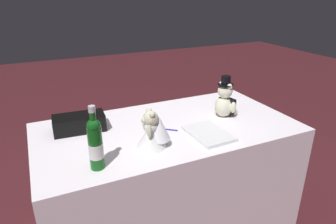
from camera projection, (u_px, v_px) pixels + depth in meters
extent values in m
plane|color=#47191E|center=(168.00, 223.00, 2.22)|extent=(12.00, 12.00, 0.00)
cube|color=white|center=(168.00, 178.00, 2.07)|extent=(1.64, 0.85, 0.79)
ellipsoid|color=beige|center=(224.00, 107.00, 2.05)|extent=(0.13, 0.11, 0.14)
cube|color=black|center=(227.00, 105.00, 2.07)|extent=(0.08, 0.12, 0.10)
sphere|color=beige|center=(225.00, 91.00, 2.00)|extent=(0.10, 0.10, 0.10)
sphere|color=beige|center=(229.00, 91.00, 2.03)|extent=(0.04, 0.04, 0.04)
sphere|color=beige|center=(230.00, 87.00, 1.96)|extent=(0.04, 0.04, 0.04)
sphere|color=beige|center=(222.00, 84.00, 2.01)|extent=(0.04, 0.04, 0.04)
ellipsoid|color=beige|center=(233.00, 107.00, 2.00)|extent=(0.04, 0.04, 0.08)
ellipsoid|color=beige|center=(218.00, 102.00, 2.10)|extent=(0.04, 0.04, 0.08)
sphere|color=beige|center=(234.00, 112.00, 2.08)|extent=(0.05, 0.05, 0.05)
sphere|color=beige|center=(226.00, 109.00, 2.13)|extent=(0.05, 0.05, 0.05)
cylinder|color=black|center=(226.00, 84.00, 1.99)|extent=(0.10, 0.10, 0.01)
cylinder|color=black|center=(226.00, 80.00, 1.97)|extent=(0.06, 0.06, 0.05)
cone|color=white|center=(151.00, 136.00, 1.65)|extent=(0.17, 0.17, 0.14)
ellipsoid|color=white|center=(151.00, 126.00, 1.63)|extent=(0.08, 0.07, 0.06)
sphere|color=beige|center=(151.00, 118.00, 1.61)|extent=(0.08, 0.08, 0.08)
sphere|color=beige|center=(144.00, 120.00, 1.61)|extent=(0.04, 0.04, 0.04)
sphere|color=beige|center=(149.00, 111.00, 1.63)|extent=(0.03, 0.03, 0.03)
sphere|color=beige|center=(152.00, 115.00, 1.58)|extent=(0.03, 0.03, 0.03)
ellipsoid|color=beige|center=(145.00, 124.00, 1.67)|extent=(0.03, 0.03, 0.08)
ellipsoid|color=beige|center=(149.00, 131.00, 1.59)|extent=(0.03, 0.03, 0.08)
cone|color=white|center=(159.00, 127.00, 1.65)|extent=(0.14, 0.14, 0.14)
cylinder|color=#125418|center=(96.00, 148.00, 1.44)|extent=(0.07, 0.07, 0.22)
sphere|color=#125418|center=(94.00, 126.00, 1.40)|extent=(0.07, 0.07, 0.07)
cylinder|color=#125418|center=(92.00, 116.00, 1.38)|extent=(0.03, 0.03, 0.09)
cylinder|color=silver|center=(92.00, 109.00, 1.36)|extent=(0.03, 0.03, 0.03)
cylinder|color=white|center=(96.00, 150.00, 1.45)|extent=(0.07, 0.07, 0.08)
cylinder|color=navy|center=(167.00, 129.00, 1.87)|extent=(0.11, 0.09, 0.01)
cone|color=silver|center=(178.00, 131.00, 1.86)|extent=(0.01, 0.01, 0.01)
cube|color=black|center=(79.00, 123.00, 1.85)|extent=(0.32, 0.18, 0.10)
cube|color=#B7B7BF|center=(76.00, 119.00, 1.91)|extent=(0.04, 0.01, 0.02)
cube|color=white|center=(208.00, 134.00, 1.80)|extent=(0.22, 0.30, 0.02)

